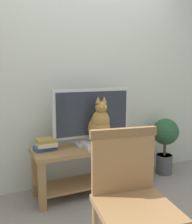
# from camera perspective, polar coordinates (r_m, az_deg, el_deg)

# --- Properties ---
(ground_plane) EXTENTS (12.00, 12.00, 0.00)m
(ground_plane) POSITION_cam_1_polar(r_m,az_deg,el_deg) (2.55, 4.50, -22.22)
(ground_plane) COLOR gray
(back_wall) EXTENTS (7.00, 0.12, 2.80)m
(back_wall) POSITION_cam_1_polar(r_m,az_deg,el_deg) (3.02, -3.75, 10.47)
(back_wall) COLOR #B7BCB2
(back_wall) RESTS_ON ground
(tv_stand) EXTENTS (1.33, 0.43, 0.53)m
(tv_stand) POSITION_cam_1_polar(r_m,az_deg,el_deg) (2.83, -0.43, -10.81)
(tv_stand) COLOR olive
(tv_stand) RESTS_ON ground
(tv) EXTENTS (0.88, 0.20, 0.62)m
(tv) POSITION_cam_1_polar(r_m,az_deg,el_deg) (2.75, -0.87, -0.79)
(tv) COLOR #B7B7BC
(tv) RESTS_ON tv_stand
(media_box) EXTENTS (0.35, 0.24, 0.06)m
(media_box) POSITION_cam_1_polar(r_m,az_deg,el_deg) (2.73, 0.69, -7.26)
(media_box) COLOR #BCBCC1
(media_box) RESTS_ON tv_stand
(cat) EXTENTS (0.23, 0.36, 0.49)m
(cat) POSITION_cam_1_polar(r_m,az_deg,el_deg) (2.67, 0.86, -2.96)
(cat) COLOR olive
(cat) RESTS_ON media_box
(wooden_chair) EXTENTS (0.54, 0.54, 0.94)m
(wooden_chair) POSITION_cam_1_polar(r_m,az_deg,el_deg) (1.73, 7.79, -17.27)
(wooden_chair) COLOR olive
(wooden_chair) RESTS_ON ground
(book_stack) EXTENTS (0.24, 0.17, 0.12)m
(book_stack) POSITION_cam_1_polar(r_m,az_deg,el_deg) (2.65, -11.23, -7.16)
(book_stack) COLOR #33477A
(book_stack) RESTS_ON tv_stand
(potted_plant) EXTENTS (0.34, 0.34, 0.73)m
(potted_plant) POSITION_cam_1_polar(r_m,az_deg,el_deg) (3.41, 15.34, -5.97)
(potted_plant) COLOR #47474C
(potted_plant) RESTS_ON ground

